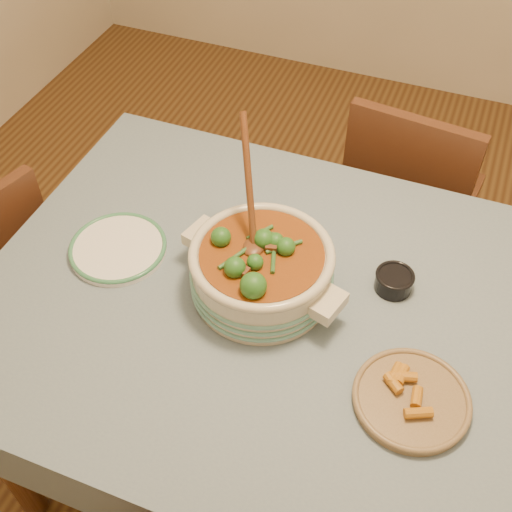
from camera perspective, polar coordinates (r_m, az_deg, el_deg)
The scene contains 7 objects.
floor at distance 2.14m, azimuth 4.88°, elevation -17.85°, with size 4.50×4.50×0.00m, color #4A2B15.
dining_table at distance 1.56m, azimuth 6.43°, elevation -7.60°, with size 1.68×1.08×0.76m.
stew_casserole at distance 1.47m, azimuth 0.50°, elevation -0.97°, with size 0.42×0.40×0.39m.
white_plate at distance 1.64m, azimuth -12.17°, elevation 0.72°, with size 0.29×0.29×0.02m.
condiment_bowl at distance 1.55m, azimuth 12.18°, elevation -2.11°, with size 0.11×0.11×0.05m.
fried_plate at distance 1.38m, azimuth 13.68°, elevation -12.18°, with size 0.31×0.31×0.04m.
chair_far at distance 2.22m, azimuth 13.36°, elevation 5.26°, with size 0.45×0.45×0.86m.
Camera 1 is at (0.16, -0.89, 1.94)m, focal length 45.00 mm.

